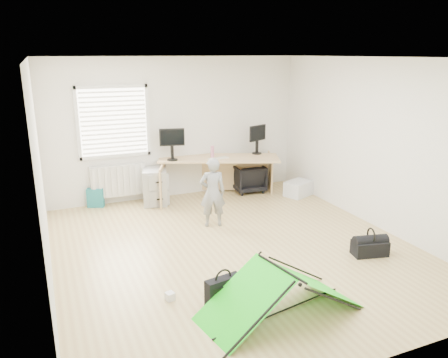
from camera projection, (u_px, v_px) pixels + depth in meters
name	position (u px, v px, depth m)	size (l,w,h in m)	color
ground	(235.00, 248.00, 6.41)	(5.50, 5.50, 0.00)	tan
back_wall	(177.00, 128.00, 8.46)	(5.00, 0.02, 2.70)	silver
window	(114.00, 122.00, 7.92)	(1.20, 0.06, 1.20)	silver
radiator	(118.00, 181.00, 8.19)	(1.00, 0.12, 0.60)	silver
desk	(219.00, 177.00, 8.62)	(2.33, 0.74, 0.79)	tan
filing_cabinet	(155.00, 186.00, 8.24)	(0.43, 0.57, 0.67)	#9C9FA1
monitor_left	(172.00, 149.00, 8.23)	(0.47, 0.10, 0.45)	black
monitor_right	(257.00, 143.00, 8.77)	(0.45, 0.10, 0.43)	black
keyboard	(218.00, 158.00, 8.41)	(0.41, 0.14, 0.02)	beige
thermos	(212.00, 152.00, 8.44)	(0.07, 0.07, 0.24)	#BC6987
office_chair	(248.00, 178.00, 8.96)	(0.60, 0.62, 0.56)	black
person	(213.00, 192.00, 7.08)	(0.42, 0.28, 1.15)	gray
kite	(280.00, 291.00, 4.73)	(1.75, 0.77, 0.54)	#16D714
storage_crate	(298.00, 188.00, 8.72)	(0.53, 0.37, 0.30)	silver
tote_bag	(95.00, 198.00, 8.07)	(0.30, 0.13, 0.35)	#1D757E
laptop_bag	(223.00, 291.00, 4.95)	(0.43, 0.13, 0.32)	black
white_box	(170.00, 296.00, 5.05)	(0.09, 0.09, 0.09)	silver
duffel_bag	(370.00, 248.00, 6.16)	(0.49, 0.25, 0.21)	black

